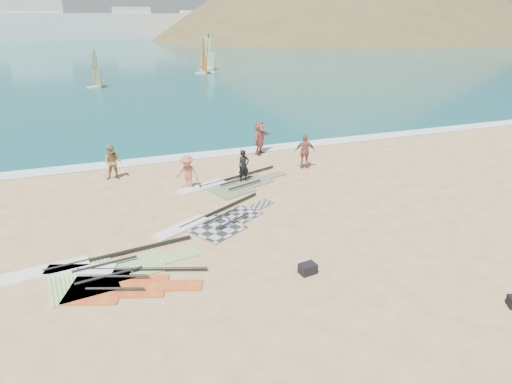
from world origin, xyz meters
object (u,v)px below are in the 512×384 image
object	(u,v)px
beachgoer_left	(113,163)
person_wetsuit	(244,166)
beachgoer_right	(260,138)
beachgoer_back	(305,152)
rig_grey	(211,222)
rig_orange	(227,185)
rig_red	(108,278)
gear_bag_near	(308,269)
beachgoer_mid	(188,173)
rig_green	(89,270)

from	to	relation	value
beachgoer_left	person_wetsuit	bearing A→B (deg)	-11.32
beachgoer_right	beachgoer_back	bearing A→B (deg)	-108.84
rig_grey	rig_orange	distance (m)	3.89
rig_red	gear_bag_near	xyz separation A→B (m)	(5.70, -1.71, 0.11)
gear_bag_near	beachgoer_right	size ratio (longest dim) A/B	0.26
rig_orange	rig_red	size ratio (longest dim) A/B	1.17
rig_grey	beachgoer_mid	bearing A→B (deg)	61.85
rig_red	beachgoer_right	world-z (taller)	beachgoer_right
rig_red	gear_bag_near	world-z (taller)	gear_bag_near
beachgoer_mid	beachgoer_right	xyz separation A→B (m)	(4.91, 4.02, 0.13)
rig_red	gear_bag_near	distance (m)	5.96
rig_red	beachgoer_back	world-z (taller)	beachgoer_back
rig_red	person_wetsuit	world-z (taller)	person_wetsuit
rig_green	beachgoer_back	world-z (taller)	beachgoer_back
rig_green	beachgoer_right	world-z (taller)	beachgoer_right
rig_green	beachgoer_back	xyz separation A→B (m)	(10.39, 6.36, 0.84)
beachgoer_back	rig_green	bearing A→B (deg)	51.71
rig_grey	rig_orange	xyz separation A→B (m)	(1.70, 3.50, 0.00)
rig_green	beachgoer_right	distance (m)	13.14
rig_grey	gear_bag_near	xyz separation A→B (m)	(1.92, -4.28, 0.11)
rig_grey	rig_green	size ratio (longest dim) A/B	0.89
beachgoer_mid	rig_orange	bearing A→B (deg)	41.01
beachgoer_left	beachgoer_mid	world-z (taller)	beachgoer_left
rig_red	beachgoer_right	xyz separation A→B (m)	(8.59, 10.12, 0.91)
rig_red	gear_bag_near	size ratio (longest dim) A/B	9.45
rig_orange	beachgoer_right	world-z (taller)	beachgoer_right
beachgoer_left	beachgoer_back	bearing A→B (deg)	2.09
rig_orange	beachgoer_back	xyz separation A→B (m)	(4.39, 0.98, 0.84)
rig_green	beachgoer_left	distance (m)	8.14
beachgoer_mid	beachgoer_back	distance (m)	6.26
gear_bag_near	person_wetsuit	bearing A→B (deg)	85.46
person_wetsuit	beachgoer_left	xyz separation A→B (m)	(-5.66, 2.48, 0.06)
beachgoer_left	beachgoer_back	distance (m)	9.35
rig_green	rig_red	bearing A→B (deg)	-61.04
rig_grey	beachgoer_mid	size ratio (longest dim) A/B	3.17
gear_bag_near	beachgoer_back	distance (m)	9.72
beachgoer_right	beachgoer_mid	bearing A→B (deg)	177.88
gear_bag_near	beachgoer_mid	distance (m)	8.09
person_wetsuit	beachgoer_mid	xyz separation A→B (m)	(-2.65, -0.13, 0.04)
person_wetsuit	beachgoer_back	xyz separation A→B (m)	(3.54, 0.82, 0.11)
rig_grey	beachgoer_left	xyz separation A→B (m)	(-3.11, 6.14, 0.79)
beachgoer_left	beachgoer_right	size ratio (longest dim) A/B	0.88
rig_orange	beachgoer_back	world-z (taller)	beachgoer_back
rig_red	person_wetsuit	distance (m)	8.92
beachgoer_mid	beachgoer_back	bearing A→B (deg)	50.58
rig_grey	beachgoer_left	bearing A→B (deg)	87.06
rig_green	beachgoer_back	size ratio (longest dim) A/B	3.29
rig_green	gear_bag_near	bearing A→B (deg)	-28.82
gear_bag_near	rig_grey	bearing A→B (deg)	114.14
rig_grey	rig_orange	world-z (taller)	rig_orange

